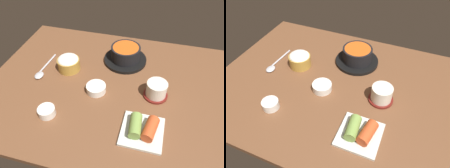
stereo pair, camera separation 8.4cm
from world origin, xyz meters
TOP-DOWN VIEW (x-y plane):
  - dining_table at (0.00, 0.00)cm, footprint 100.00×76.00cm
  - stone_pot at (3.21, 17.60)cm, footprint 19.43×19.43cm
  - rice_bowl at (-19.54, 5.60)cm, footprint 9.64×9.64cm
  - tea_cup_with_saucer at (19.22, -0.99)cm, footprint 9.45×9.45cm
  - banchan_cup_center at (-3.85, -4.45)cm, footprint 7.78×7.78cm
  - kimchi_plate at (16.79, -19.01)cm, footprint 13.97×13.97cm
  - side_bowl_near at (-17.30, -20.04)cm, footprint 6.16×6.16cm
  - spoon at (-30.23, 0.11)cm, footprint 3.60×17.95cm

SIDE VIEW (x-z plane):
  - dining_table at x=0.00cm, z-range 0.00..2.00cm
  - spoon at x=-30.23cm, z-range 1.94..3.29cm
  - banchan_cup_center at x=-3.85cm, z-range 2.12..5.06cm
  - side_bowl_near at x=-17.30cm, z-range 2.12..5.24cm
  - kimchi_plate at x=16.79cm, z-range 1.45..6.45cm
  - tea_cup_with_saucer at x=19.22cm, z-range 1.98..8.47cm
  - stone_pot at x=3.21cm, z-range 1.64..9.20cm
  - rice_bowl at x=-19.54cm, z-range 2.08..8.98cm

